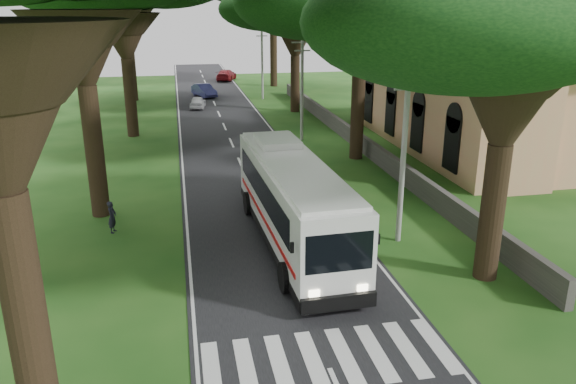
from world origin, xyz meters
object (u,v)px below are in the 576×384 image
Objects in this scene: pole_near at (404,150)px; distant_car_c at (226,75)px; pedestrian at (112,217)px; church at (483,80)px; pole_mid at (302,86)px; distant_car_b at (204,90)px; coach_bus at (293,200)px; distant_car_a at (198,102)px; pole_far at (262,61)px.

distant_car_c is (-2.50, 56.68, -3.42)m from pole_near.
pedestrian is at bearing 96.24° from distant_car_c.
church is 19.88m from pole_near.
pole_near is 20.00m from pole_mid.
pole_near is 13.59m from pedestrian.
pole_near is 5.25× the size of pedestrian.
pole_near and pole_mid have the same top height.
distant_car_b is (-6.30, 22.81, -3.44)m from pole_mid.
pole_near is at bearing -128.50° from church.
church is at bearing 38.95° from coach_bus.
distant_car_c is at bearing 93.90° from pole_mid.
pole_mid is 21.09m from pedestrian.
distant_car_c is at bearing -95.09° from distant_car_a.
pole_mid is 17.52m from distant_car_a.
distant_car_b is at bearing -90.32° from distant_car_a.
pole_mid reaches higher than distant_car_b.
distant_car_a is (-19.71, 19.96, -4.27)m from church.
pole_mid is at bearing -90.00° from pole_far.
coach_bus is 8.46× the size of pedestrian.
distant_car_a is (-2.64, 34.82, -1.39)m from coach_bus.
pole_far reaches higher than distant_car_c.
coach_bus is at bearing -138.95° from church.
pole_near is at bearing -10.41° from coach_bus.
distant_car_a is 0.82× the size of distant_car_b.
pole_far is at bearing 90.00° from pole_near.
pole_mid and pole_far have the same top height.
church is 28.10m from pedestrian.
distant_car_a is at bearing 92.24° from coach_bus.
distant_car_c reaches higher than distant_car_b.
distant_car_b is (1.04, 7.31, 0.11)m from distant_car_a.
distant_car_b is at bearing 90.07° from coach_bus.
church is 33.31m from distant_car_b.
pole_mid is at bearing 90.00° from pole_near.
distant_car_c is (4.84, 21.17, 0.13)m from distant_car_a.
pole_near is 40.00m from pole_far.
pole_near is 36.43m from distant_car_a.
pole_far is 0.62× the size of coach_bus.
church is 3.00× the size of pole_mid.
coach_bus reaches higher than distant_car_c.
pedestrian is (-12.68, -36.51, -3.42)m from pole_far.
distant_car_b is (-6.30, 42.81, -3.44)m from pole_near.
coach_bus is 42.18m from distant_car_b.
distant_car_b is 39.84m from pedestrian.
pedestrian is at bearing -109.16° from pole_far.
pedestrian is (-5.34, -32.01, 0.13)m from distant_car_a.
distant_car_b is at bearing 155.92° from pole_far.
church reaches higher than distant_car_b.
distant_car_a is at bearing 4.91° from pedestrian.
church is at bearing 51.50° from pole_near.
pole_mid is at bearing 160.19° from church.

